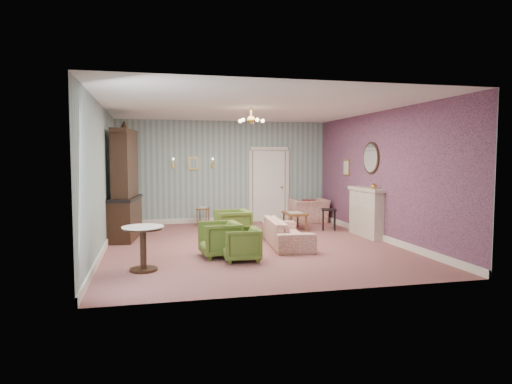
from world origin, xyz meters
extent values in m
plane|color=#945956|center=(0.00, 0.00, 0.00)|extent=(7.00, 7.00, 0.00)
plane|color=white|center=(0.00, 0.00, 2.90)|extent=(7.00, 7.00, 0.00)
plane|color=gray|center=(0.00, 3.50, 1.45)|extent=(6.00, 0.00, 6.00)
plane|color=gray|center=(0.00, -3.50, 1.45)|extent=(6.00, 0.00, 6.00)
plane|color=gray|center=(-3.00, 0.00, 1.45)|extent=(0.00, 7.00, 7.00)
plane|color=gray|center=(3.00, 0.00, 1.45)|extent=(0.00, 7.00, 7.00)
plane|color=#BD5E74|center=(2.98, 0.00, 1.45)|extent=(0.00, 7.00, 7.00)
imported|color=#526C25|center=(-0.50, -1.40, 0.33)|extent=(0.64, 0.68, 0.66)
imported|color=#526C25|center=(-0.82, -0.98, 0.36)|extent=(0.72, 0.76, 0.73)
imported|color=#526C25|center=(-0.30, 0.58, 0.38)|extent=(0.71, 0.76, 0.77)
imported|color=#A74443|center=(0.72, -0.24, 0.38)|extent=(0.73, 1.98, 0.76)
imported|color=#A74443|center=(2.35, 2.93, 0.45)|extent=(1.05, 0.70, 0.90)
imported|color=gold|center=(2.84, 0.00, 1.23)|extent=(0.15, 0.15, 0.15)
cube|color=maroon|center=(2.30, 2.78, 0.48)|extent=(0.41, 0.28, 0.39)
camera|label=1|loc=(-2.07, -9.30, 1.86)|focal=31.72mm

